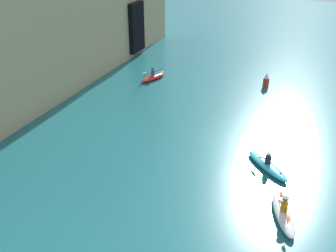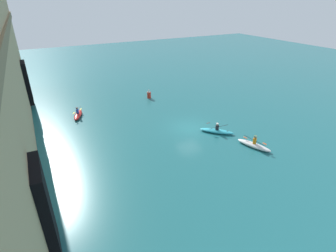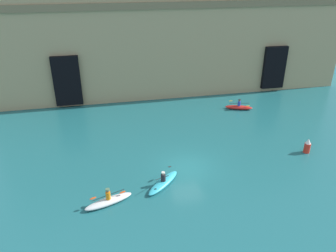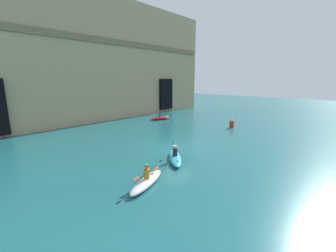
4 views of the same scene
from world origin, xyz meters
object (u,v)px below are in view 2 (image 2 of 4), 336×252
(kayak_cyan, at_px, (217,131))
(kayak_white, at_px, (254,145))
(kayak_red, at_px, (78,115))
(marker_buoy, at_px, (149,94))

(kayak_cyan, xyz_separation_m, kayak_white, (-3.97, -1.30, 0.03))
(kayak_cyan, bearing_deg, kayak_red, -177.38)
(marker_buoy, bearing_deg, kayak_red, 100.65)
(kayak_white, bearing_deg, marker_buoy, 171.54)
(kayak_red, height_order, marker_buoy, marker_buoy)
(kayak_white, bearing_deg, kayak_red, -157.83)
(kayak_cyan, bearing_deg, kayak_white, -26.75)
(kayak_cyan, distance_m, kayak_white, 4.18)
(kayak_cyan, xyz_separation_m, marker_buoy, (12.84, 1.97, 0.39))
(marker_buoy, bearing_deg, kayak_cyan, -171.27)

